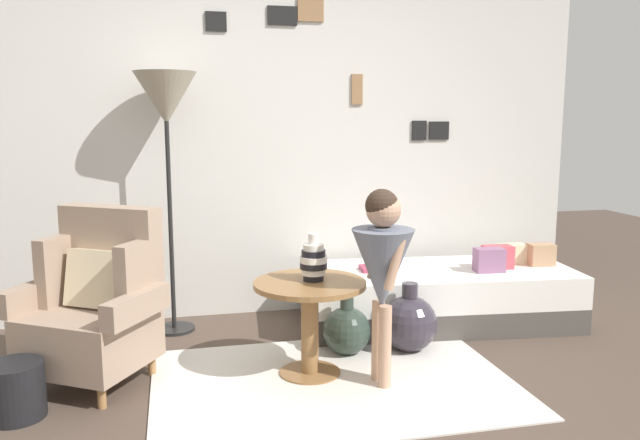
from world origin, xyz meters
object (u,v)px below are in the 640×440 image
at_px(vase_striped, 313,261).
at_px(person_child, 383,262).
at_px(armchair, 96,305).
at_px(magazine_basket, 15,390).
at_px(demijohn_near, 347,330).
at_px(demijohn_far, 409,323).
at_px(side_table, 310,307).
at_px(book_on_daybed, 376,268).
at_px(daybed, 438,296).
at_px(floor_lamp, 166,107).

bearing_deg(vase_striped, person_child, -36.60).
relative_size(armchair, magazine_basket, 3.46).
bearing_deg(demijohn_near, magazine_basket, -165.91).
bearing_deg(magazine_basket, demijohn_far, 10.80).
distance_m(side_table, demijohn_near, 0.47).
bearing_deg(person_child, magazine_basket, 179.01).
bearing_deg(book_on_daybed, person_child, -106.25).
xyz_separation_m(daybed, demijohn_near, (-0.80, -0.44, -0.05)).
bearing_deg(magazine_basket, demijohn_near, 14.09).
bearing_deg(magazine_basket, book_on_daybed, 23.73).
relative_size(daybed, floor_lamp, 1.12).
height_order(side_table, book_on_daybed, side_table).
relative_size(person_child, book_on_daybed, 4.97).
relative_size(armchair, vase_striped, 3.60).
height_order(person_child, book_on_daybed, person_child).
xyz_separation_m(armchair, floor_lamp, (0.41, 0.77, 1.09)).
relative_size(side_table, vase_striped, 2.37).
bearing_deg(person_child, daybed, 51.54).
bearing_deg(demijohn_far, armchair, -178.93).
bearing_deg(demijohn_far, demijohn_near, 175.29).
bearing_deg(daybed, magazine_basket, -161.11).
relative_size(daybed, magazine_basket, 7.02).
bearing_deg(demijohn_near, book_on_daybed, 54.82).
height_order(demijohn_near, demijohn_far, demijohn_far).
xyz_separation_m(vase_striped, magazine_basket, (-1.55, -0.21, -0.52)).
height_order(floor_lamp, magazine_basket, floor_lamp).
bearing_deg(daybed, side_table, -147.14).
distance_m(side_table, vase_striped, 0.26).
relative_size(floor_lamp, book_on_daybed, 8.01).
relative_size(book_on_daybed, demijohn_near, 0.57).
bearing_deg(book_on_daybed, armchair, -162.73).
bearing_deg(demijohn_far, person_child, -126.53).
height_order(daybed, vase_striped, vase_striped).
bearing_deg(vase_striped, armchair, 171.63).
height_order(book_on_daybed, demijohn_near, book_on_daybed).
xyz_separation_m(armchair, side_table, (1.17, -0.20, -0.04)).
xyz_separation_m(vase_striped, person_child, (0.33, -0.24, 0.03)).
height_order(armchair, daybed, armchair).
xyz_separation_m(daybed, person_child, (-0.74, -0.93, 0.50)).
relative_size(side_table, floor_lamp, 0.36).
height_order(floor_lamp, person_child, floor_lamp).
xyz_separation_m(vase_striped, demijohn_near, (0.27, 0.24, -0.51)).
bearing_deg(side_table, vase_striped, 38.67).
xyz_separation_m(armchair, book_on_daybed, (1.81, 0.56, -0.02)).
bearing_deg(demijohn_near, armchair, -177.34).
height_order(book_on_daybed, demijohn_far, demijohn_far).
distance_m(vase_striped, person_child, 0.41).
height_order(person_child, magazine_basket, person_child).
height_order(daybed, demijohn_far, demijohn_far).
xyz_separation_m(book_on_daybed, demijohn_near, (-0.35, -0.50, -0.26)).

